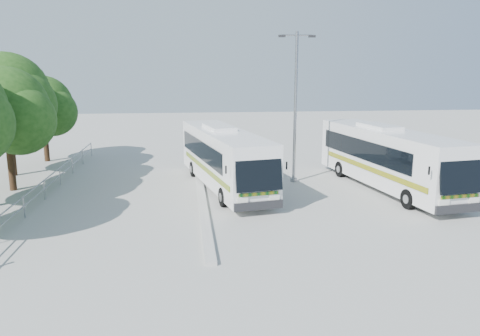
{
  "coord_description": "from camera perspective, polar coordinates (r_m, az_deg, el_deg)",
  "views": [
    {
      "loc": [
        -3.03,
        -20.27,
        6.29
      ],
      "look_at": [
        -0.34,
        2.55,
        1.44
      ],
      "focal_mm": 35.0,
      "sensor_mm": 36.0,
      "label": 1
    }
  ],
  "objects": [
    {
      "name": "tree_far_c",
      "position": [
        27.02,
        -26.54,
        6.35
      ],
      "size": [
        4.97,
        4.69,
        6.49
      ],
      "color": "#382314",
      "rests_on": "ground"
    },
    {
      "name": "ground",
      "position": [
        21.44,
        1.71,
        -5.16
      ],
      "size": [
        100.0,
        100.0,
        0.0
      ],
      "primitive_type": "plane",
      "color": "#9C9C97",
      "rests_on": "ground"
    },
    {
      "name": "kerb_divider",
      "position": [
        23.13,
        -4.67,
        -3.72
      ],
      "size": [
        0.4,
        16.0,
        0.15
      ],
      "primitive_type": "cube",
      "color": "#B2B2AD",
      "rests_on": "ground"
    },
    {
      "name": "tree_far_e",
      "position": [
        34.99,
        -22.81,
        7.05
      ],
      "size": [
        4.54,
        4.28,
        5.92
      ],
      "color": "#382314",
      "rests_on": "ground"
    },
    {
      "name": "coach_main",
      "position": [
        25.17,
        -1.97,
        1.39
      ],
      "size": [
        4.33,
        11.38,
        3.1
      ],
      "rotation": [
        0.0,
        0.0,
        0.19
      ],
      "color": "white",
      "rests_on": "ground"
    },
    {
      "name": "lamppost",
      "position": [
        26.31,
        6.78,
        8.12
      ],
      "size": [
        2.03,
        0.19,
        8.31
      ],
      "rotation": [
        0.0,
        0.0,
        0.0
      ],
      "color": "gray",
      "rests_on": "ground"
    },
    {
      "name": "coach_adjacent",
      "position": [
        26.09,
        17.51,
        1.31
      ],
      "size": [
        3.89,
        11.65,
        3.17
      ],
      "rotation": [
        0.0,
        0.0,
        0.14
      ],
      "color": "silver",
      "rests_on": "ground"
    },
    {
      "name": "tree_far_d",
      "position": [
        30.86,
        -26.45,
        7.94
      ],
      "size": [
        5.62,
        5.3,
        7.33
      ],
      "color": "#382314",
      "rests_on": "ground"
    },
    {
      "name": "railing",
      "position": [
        25.85,
        -22.19,
        -1.39
      ],
      "size": [
        0.06,
        22.0,
        1.0
      ],
      "color": "gray",
      "rests_on": "ground"
    }
  ]
}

